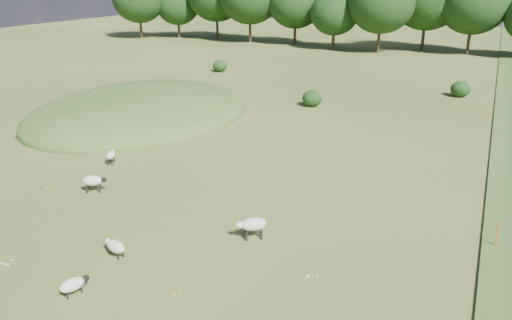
{
  "coord_description": "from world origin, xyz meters",
  "views": [
    {
      "loc": [
        12.88,
        -19.02,
        10.55
      ],
      "look_at": [
        2.0,
        4.0,
        1.0
      ],
      "focal_mm": 35.0,
      "sensor_mm": 36.0,
      "label": 1
    }
  ],
  "objects_px": {
    "marker_post": "(497,235)",
    "sheep_2": "(111,155)",
    "sheep_4": "(73,284)",
    "sheep_3": "(252,224)",
    "sheep_1": "(115,246)",
    "sheep_0": "(93,181)"
  },
  "relations": [
    {
      "from": "sheep_3",
      "to": "sheep_4",
      "type": "height_order",
      "value": "sheep_3"
    },
    {
      "from": "sheep_2",
      "to": "sheep_4",
      "type": "bearing_deg",
      "value": -171.06
    },
    {
      "from": "sheep_1",
      "to": "sheep_2",
      "type": "height_order",
      "value": "sheep_2"
    },
    {
      "from": "sheep_2",
      "to": "sheep_4",
      "type": "xyz_separation_m",
      "value": [
        7.43,
        -10.64,
        -0.15
      ]
    },
    {
      "from": "sheep_4",
      "to": "sheep_0",
      "type": "bearing_deg",
      "value": 57.26
    },
    {
      "from": "marker_post",
      "to": "sheep_1",
      "type": "relative_size",
      "value": 1.0
    },
    {
      "from": "sheep_1",
      "to": "sheep_2",
      "type": "distance_m",
      "value": 10.66
    },
    {
      "from": "marker_post",
      "to": "sheep_4",
      "type": "xyz_separation_m",
      "value": [
        -13.27,
        -9.74,
        -0.2
      ]
    },
    {
      "from": "sheep_1",
      "to": "sheep_2",
      "type": "relative_size",
      "value": 1.08
    },
    {
      "from": "sheep_1",
      "to": "sheep_3",
      "type": "bearing_deg",
      "value": -125.14
    },
    {
      "from": "sheep_1",
      "to": "sheep_2",
      "type": "xyz_separation_m",
      "value": [
        -7.06,
        7.99,
        0.12
      ]
    },
    {
      "from": "sheep_0",
      "to": "marker_post",
      "type": "bearing_deg",
      "value": -21.55
    },
    {
      "from": "marker_post",
      "to": "sheep_2",
      "type": "xyz_separation_m",
      "value": [
        -20.7,
        0.9,
        -0.06
      ]
    },
    {
      "from": "sheep_2",
      "to": "sheep_3",
      "type": "xyz_separation_m",
      "value": [
        11.38,
        -4.44,
        0.13
      ]
    },
    {
      "from": "sheep_2",
      "to": "sheep_0",
      "type": "bearing_deg",
      "value": -177.5
    },
    {
      "from": "sheep_3",
      "to": "sheep_4",
      "type": "distance_m",
      "value": 7.36
    },
    {
      "from": "sheep_1",
      "to": "sheep_4",
      "type": "bearing_deg",
      "value": 113.54
    },
    {
      "from": "sheep_4",
      "to": "marker_post",
      "type": "bearing_deg",
      "value": -34.32
    },
    {
      "from": "marker_post",
      "to": "sheep_3",
      "type": "relative_size",
      "value": 0.92
    },
    {
      "from": "marker_post",
      "to": "sheep_2",
      "type": "distance_m",
      "value": 20.72
    },
    {
      "from": "sheep_0",
      "to": "sheep_2",
      "type": "bearing_deg",
      "value": 88.73
    },
    {
      "from": "sheep_2",
      "to": "sheep_4",
      "type": "distance_m",
      "value": 12.98
    }
  ]
}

